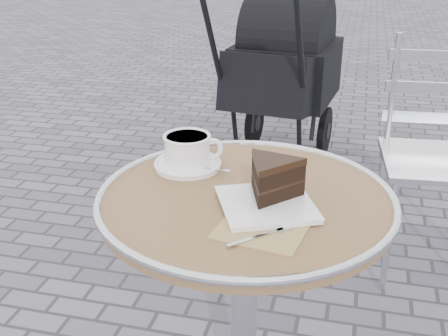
% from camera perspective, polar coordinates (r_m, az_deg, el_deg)
% --- Properties ---
extents(cafe_table, '(0.72, 0.72, 0.74)m').
position_cam_1_polar(cafe_table, '(1.42, 2.14, -8.75)').
color(cafe_table, silver).
rests_on(cafe_table, ground).
extents(cappuccino_set, '(0.20, 0.17, 0.09)m').
position_cam_1_polar(cappuccino_set, '(1.48, -3.65, 1.52)').
color(cappuccino_set, white).
rests_on(cappuccino_set, cafe_table).
extents(cake_plate_set, '(0.27, 0.34, 0.11)m').
position_cam_1_polar(cake_plate_set, '(1.29, 4.77, -1.66)').
color(cake_plate_set, '#A08157').
rests_on(cake_plate_set, cafe_table).
extents(bistro_chair, '(0.46, 0.46, 0.94)m').
position_cam_1_polar(bistro_chair, '(2.37, 20.91, 3.69)').
color(bistro_chair, silver).
rests_on(bistro_chair, ground).
extents(baby_stroller, '(0.61, 1.12, 1.12)m').
position_cam_1_polar(baby_stroller, '(3.22, 5.75, 8.67)').
color(baby_stroller, black).
rests_on(baby_stroller, ground).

